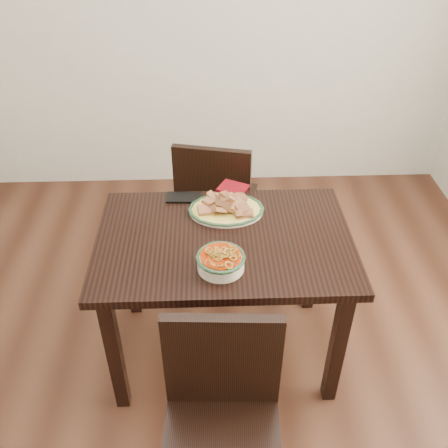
{
  "coord_description": "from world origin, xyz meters",
  "views": [
    {
      "loc": [
        -0.06,
        -1.69,
        2.12
      ],
      "look_at": [
        0.0,
        0.06,
        0.81
      ],
      "focal_mm": 40.0,
      "sensor_mm": 36.0,
      "label": 1
    }
  ],
  "objects_px": {
    "fish_plate": "(226,204)",
    "smartphone": "(184,197)",
    "dining_table": "(224,256)",
    "noodle_bowl": "(221,260)",
    "chair_far": "(216,200)",
    "chair_near": "(222,415)"
  },
  "relations": [
    {
      "from": "smartphone",
      "to": "chair_near",
      "type": "bearing_deg",
      "value": -78.57
    },
    {
      "from": "dining_table",
      "to": "noodle_bowl",
      "type": "relative_size",
      "value": 5.6
    },
    {
      "from": "chair_far",
      "to": "noodle_bowl",
      "type": "distance_m",
      "value": 0.91
    },
    {
      "from": "fish_plate",
      "to": "noodle_bowl",
      "type": "relative_size",
      "value": 1.73
    },
    {
      "from": "noodle_bowl",
      "to": "smartphone",
      "type": "relative_size",
      "value": 1.2
    },
    {
      "from": "dining_table",
      "to": "chair_far",
      "type": "xyz_separation_m",
      "value": [
        -0.02,
        0.67,
        -0.14
      ]
    },
    {
      "from": "chair_far",
      "to": "chair_near",
      "type": "relative_size",
      "value": 1.0
    },
    {
      "from": "chair_far",
      "to": "smartphone",
      "type": "xyz_separation_m",
      "value": [
        -0.16,
        -0.35,
        0.26
      ]
    },
    {
      "from": "chair_near",
      "to": "noodle_bowl",
      "type": "distance_m",
      "value": 0.59
    },
    {
      "from": "chair_far",
      "to": "noodle_bowl",
      "type": "bearing_deg",
      "value": 102.52
    },
    {
      "from": "chair_near",
      "to": "smartphone",
      "type": "bearing_deg",
      "value": 101.48
    },
    {
      "from": "chair_far",
      "to": "fish_plate",
      "type": "bearing_deg",
      "value": 107.19
    },
    {
      "from": "fish_plate",
      "to": "smartphone",
      "type": "xyz_separation_m",
      "value": [
        -0.2,
        0.12,
        -0.04
      ]
    },
    {
      "from": "smartphone",
      "to": "noodle_bowl",
      "type": "bearing_deg",
      "value": -69.25
    },
    {
      "from": "fish_plate",
      "to": "dining_table",
      "type": "bearing_deg",
      "value": -94.91
    },
    {
      "from": "fish_plate",
      "to": "smartphone",
      "type": "relative_size",
      "value": 2.08
    },
    {
      "from": "dining_table",
      "to": "noodle_bowl",
      "type": "bearing_deg",
      "value": -96.13
    },
    {
      "from": "fish_plate",
      "to": "smartphone",
      "type": "height_order",
      "value": "fish_plate"
    },
    {
      "from": "dining_table",
      "to": "chair_near",
      "type": "xyz_separation_m",
      "value": [
        -0.03,
        -0.71,
        -0.14
      ]
    },
    {
      "from": "chair_near",
      "to": "smartphone",
      "type": "distance_m",
      "value": 1.07
    },
    {
      "from": "dining_table",
      "to": "noodle_bowl",
      "type": "xyz_separation_m",
      "value": [
        -0.02,
        -0.2,
        0.15
      ]
    },
    {
      "from": "smartphone",
      "to": "fish_plate",
      "type": "bearing_deg",
      "value": -27.91
    }
  ]
}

